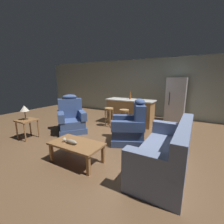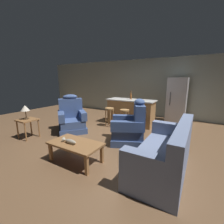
{
  "view_description": "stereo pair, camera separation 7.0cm",
  "coord_description": "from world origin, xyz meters",
  "px_view_note": "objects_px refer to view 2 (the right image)",
  "views": [
    {
      "loc": [
        2.17,
        -3.82,
        1.69
      ],
      "look_at": [
        0.04,
        -0.1,
        0.75
      ],
      "focal_mm": 24.0,
      "sensor_mm": 36.0,
      "label": 1
    },
    {
      "loc": [
        2.23,
        -3.79,
        1.69
      ],
      "look_at": [
        0.04,
        -0.1,
        0.75
      ],
      "focal_mm": 24.0,
      "sensor_mm": 36.0,
      "label": 2
    }
  ],
  "objects_px": {
    "couch": "(166,154)",
    "recliner_near_island": "(130,127)",
    "recliner_near_lamp": "(72,119)",
    "bar_stool_middle": "(124,116)",
    "bottle_tall_green": "(131,96)",
    "coffee_table": "(76,145)",
    "table_lamp": "(25,109)",
    "refrigerator": "(177,100)",
    "kitchen_island": "(131,112)",
    "bar_stool_right": "(141,118)",
    "fish_figurine": "(69,141)",
    "end_table": "(28,123)",
    "bar_stool_left": "(109,114)"
  },
  "relations": [
    {
      "from": "couch",
      "to": "end_table",
      "type": "bearing_deg",
      "value": 5.38
    },
    {
      "from": "end_table",
      "to": "bottle_tall_green",
      "type": "height_order",
      "value": "bottle_tall_green"
    },
    {
      "from": "recliner_near_lamp",
      "to": "table_lamp",
      "type": "distance_m",
      "value": 1.37
    },
    {
      "from": "fish_figurine",
      "to": "recliner_near_lamp",
      "type": "xyz_separation_m",
      "value": [
        -1.39,
        1.44,
        -0.04
      ]
    },
    {
      "from": "recliner_near_island",
      "to": "bar_stool_left",
      "type": "relative_size",
      "value": 1.76
    },
    {
      "from": "table_lamp",
      "to": "bar_stool_left",
      "type": "bearing_deg",
      "value": 55.75
    },
    {
      "from": "end_table",
      "to": "bar_stool_left",
      "type": "bearing_deg",
      "value": 56.08
    },
    {
      "from": "bar_stool_middle",
      "to": "refrigerator",
      "type": "xyz_separation_m",
      "value": [
        1.38,
        1.83,
        0.41
      ]
    },
    {
      "from": "refrigerator",
      "to": "recliner_near_lamp",
      "type": "bearing_deg",
      "value": -133.74
    },
    {
      "from": "table_lamp",
      "to": "refrigerator",
      "type": "relative_size",
      "value": 0.23
    },
    {
      "from": "kitchen_island",
      "to": "bar_stool_right",
      "type": "distance_m",
      "value": 0.91
    },
    {
      "from": "bar_stool_middle",
      "to": "bar_stool_left",
      "type": "bearing_deg",
      "value": 180.0
    },
    {
      "from": "recliner_near_island",
      "to": "bar_stool_left",
      "type": "height_order",
      "value": "recliner_near_island"
    },
    {
      "from": "end_table",
      "to": "bar_stool_left",
      "type": "xyz_separation_m",
      "value": [
        1.46,
        2.17,
        0.01
      ]
    },
    {
      "from": "bar_stool_right",
      "to": "refrigerator",
      "type": "bearing_deg",
      "value": 66.91
    },
    {
      "from": "fish_figurine",
      "to": "refrigerator",
      "type": "xyz_separation_m",
      "value": [
        1.4,
        4.35,
        0.42
      ]
    },
    {
      "from": "coffee_table",
      "to": "kitchen_island",
      "type": "relative_size",
      "value": 0.61
    },
    {
      "from": "recliner_near_island",
      "to": "bar_stool_right",
      "type": "bearing_deg",
      "value": -113.34
    },
    {
      "from": "table_lamp",
      "to": "recliner_near_island",
      "type": "bearing_deg",
      "value": 24.32
    },
    {
      "from": "recliner_near_lamp",
      "to": "bar_stool_middle",
      "type": "bearing_deg",
      "value": 76.72
    },
    {
      "from": "bar_stool_right",
      "to": "bottle_tall_green",
      "type": "relative_size",
      "value": 2.16
    },
    {
      "from": "coffee_table",
      "to": "bottle_tall_green",
      "type": "bearing_deg",
      "value": 93.03
    },
    {
      "from": "coffee_table",
      "to": "bar_stool_left",
      "type": "xyz_separation_m",
      "value": [
        -0.68,
        2.44,
        0.11
      ]
    },
    {
      "from": "bar_stool_middle",
      "to": "recliner_near_island",
      "type": "bearing_deg",
      "value": -55.87
    },
    {
      "from": "table_lamp",
      "to": "bar_stool_right",
      "type": "distance_m",
      "value": 3.49
    },
    {
      "from": "fish_figurine",
      "to": "bottle_tall_green",
      "type": "bearing_deg",
      "value": 91.37
    },
    {
      "from": "fish_figurine",
      "to": "bottle_tall_green",
      "type": "height_order",
      "value": "bottle_tall_green"
    },
    {
      "from": "recliner_near_island",
      "to": "coffee_table",
      "type": "bearing_deg",
      "value": 43.71
    },
    {
      "from": "bottle_tall_green",
      "to": "refrigerator",
      "type": "bearing_deg",
      "value": 37.23
    },
    {
      "from": "end_table",
      "to": "bar_stool_middle",
      "type": "bearing_deg",
      "value": 46.44
    },
    {
      "from": "end_table",
      "to": "recliner_near_lamp",
      "type": "bearing_deg",
      "value": 58.66
    },
    {
      "from": "kitchen_island",
      "to": "bottle_tall_green",
      "type": "bearing_deg",
      "value": 117.99
    },
    {
      "from": "recliner_near_island",
      "to": "refrigerator",
      "type": "height_order",
      "value": "refrigerator"
    },
    {
      "from": "couch",
      "to": "refrigerator",
      "type": "xyz_separation_m",
      "value": [
        -0.35,
        3.64,
        0.54
      ]
    },
    {
      "from": "table_lamp",
      "to": "bar_stool_middle",
      "type": "distance_m",
      "value": 3.04
    },
    {
      "from": "couch",
      "to": "end_table",
      "type": "distance_m",
      "value": 3.82
    },
    {
      "from": "couch",
      "to": "bar_stool_middle",
      "type": "distance_m",
      "value": 2.51
    },
    {
      "from": "recliner_near_island",
      "to": "end_table",
      "type": "relative_size",
      "value": 2.14
    },
    {
      "from": "fish_figurine",
      "to": "kitchen_island",
      "type": "bearing_deg",
      "value": 90.64
    },
    {
      "from": "bar_stool_right",
      "to": "fish_figurine",
      "type": "bearing_deg",
      "value": -103.79
    },
    {
      "from": "bottle_tall_green",
      "to": "bar_stool_middle",
      "type": "bearing_deg",
      "value": -82.75
    },
    {
      "from": "coffee_table",
      "to": "refrigerator",
      "type": "height_order",
      "value": "refrigerator"
    },
    {
      "from": "bottle_tall_green",
      "to": "coffee_table",
      "type": "bearing_deg",
      "value": -86.97
    },
    {
      "from": "coffee_table",
      "to": "fish_figurine",
      "type": "height_order",
      "value": "fish_figurine"
    },
    {
      "from": "couch",
      "to": "bar_stool_left",
      "type": "distance_m",
      "value": 2.96
    },
    {
      "from": "couch",
      "to": "recliner_near_lamp",
      "type": "xyz_separation_m",
      "value": [
        -3.14,
        0.73,
        0.08
      ]
    },
    {
      "from": "refrigerator",
      "to": "table_lamp",
      "type": "bearing_deg",
      "value": -130.9
    },
    {
      "from": "kitchen_island",
      "to": "refrigerator",
      "type": "height_order",
      "value": "refrigerator"
    },
    {
      "from": "recliner_near_island",
      "to": "bar_stool_middle",
      "type": "relative_size",
      "value": 1.76
    },
    {
      "from": "couch",
      "to": "recliner_near_island",
      "type": "xyz_separation_m",
      "value": [
        -1.1,
        0.86,
        0.08
      ]
    }
  ]
}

